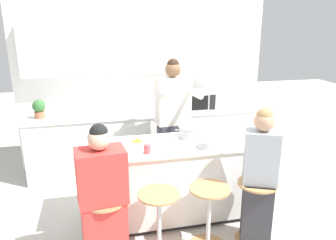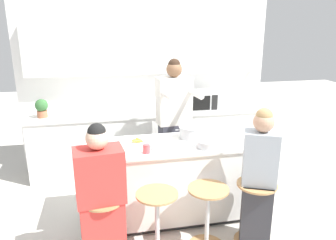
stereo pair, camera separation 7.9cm
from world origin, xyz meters
TOP-DOWN VIEW (x-y plane):
  - ground_plane at (0.00, 0.00)m, footprint 16.00×16.00m
  - wall_back at (0.00, 1.64)m, footprint 3.79×0.22m
  - back_counter at (0.00, 1.36)m, footprint 3.52×0.59m
  - kitchen_island at (0.00, 0.00)m, footprint 1.87×0.71m
  - bar_stool_leftmost at (-0.75, -0.62)m, footprint 0.40×0.40m
  - bar_stool_center_left at (-0.25, -0.63)m, footprint 0.40×0.40m
  - bar_stool_center_right at (0.25, -0.63)m, footprint 0.40×0.40m
  - bar_stool_rightmost at (0.75, -0.64)m, footprint 0.40×0.40m
  - person_cooking at (0.20, 0.65)m, footprint 0.50×0.60m
  - person_wrapped_blanket at (-0.76, -0.64)m, footprint 0.45×0.33m
  - person_seated_near at (0.76, -0.64)m, footprint 0.38×0.36m
  - cooking_pot at (0.27, 0.13)m, footprint 0.35×0.26m
  - fruit_bowl at (0.36, -0.20)m, footprint 0.21×0.21m
  - mixing_bowl_steel at (-0.59, -0.10)m, footprint 0.20×0.20m
  - coffee_cup_near at (-0.28, -0.22)m, footprint 0.11×0.07m
  - banana_bunch at (-0.35, 0.11)m, footprint 0.15×0.11m
  - juice_carton at (-0.76, -0.01)m, footprint 0.08×0.08m
  - microwave at (0.75, 1.32)m, footprint 0.50×0.35m
  - potted_plant at (-1.53, 1.36)m, footprint 0.18×0.18m

SIDE VIEW (x-z plane):
  - ground_plane at x=0.00m, z-range 0.00..0.00m
  - bar_stool_leftmost at x=-0.75m, z-range 0.05..0.71m
  - bar_stool_center_left at x=-0.25m, z-range 0.05..0.71m
  - bar_stool_center_right at x=0.25m, z-range 0.05..0.71m
  - bar_stool_rightmost at x=0.75m, z-range 0.05..0.71m
  - back_counter at x=0.00m, z-range 0.00..0.91m
  - kitchen_island at x=0.00m, z-range 0.01..0.91m
  - person_wrapped_blanket at x=-0.76m, z-range -0.04..1.35m
  - person_seated_near at x=0.76m, z-range -0.04..1.39m
  - person_cooking at x=0.20m, z-range -0.01..1.76m
  - banana_bunch at x=-0.35m, z-range 0.90..0.95m
  - mixing_bowl_steel at x=-0.59m, z-range 0.91..0.97m
  - fruit_bowl at x=0.36m, z-range 0.91..0.99m
  - coffee_cup_near at x=-0.28m, z-range 0.91..1.00m
  - cooking_pot at x=0.27m, z-range 0.91..1.05m
  - juice_carton at x=-0.76m, z-range 0.90..1.08m
  - potted_plant at x=-1.53m, z-range 0.92..1.18m
  - microwave at x=0.75m, z-range 0.91..1.19m
  - wall_back at x=0.00m, z-range 0.19..2.89m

